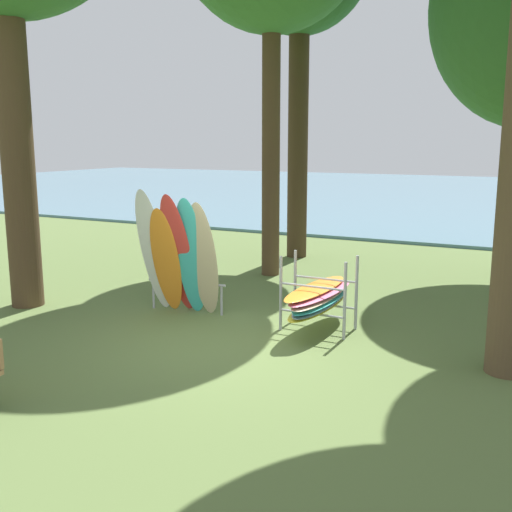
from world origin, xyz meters
TOP-DOWN VIEW (x-y plane):
  - ground_plane at (0.00, 0.00)m, footprint 80.00×80.00m
  - lake_water at (0.00, 28.43)m, footprint 80.00×36.00m
  - leaning_board_pile at (-1.52, 1.05)m, footprint 1.54×0.93m
  - board_storage_rack at (1.04, 1.37)m, footprint 1.15×2.13m

SIDE VIEW (x-z plane):
  - ground_plane at x=0.00m, z-range 0.00..0.00m
  - lake_water at x=0.00m, z-range 0.00..0.10m
  - board_storage_rack at x=1.04m, z-range -0.07..1.18m
  - leaning_board_pile at x=-1.52m, z-range -0.08..2.21m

